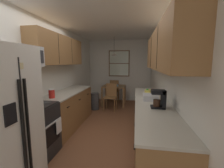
# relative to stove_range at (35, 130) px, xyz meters

# --- Properties ---
(ground_plane) EXTENTS (12.00, 12.00, 0.00)m
(ground_plane) POSITION_rel_stove_range_xyz_m (0.99, 1.58, -0.47)
(ground_plane) COLOR brown
(wall_left) EXTENTS (0.10, 9.00, 2.55)m
(wall_left) POSITION_rel_stove_range_xyz_m (-0.36, 1.58, 0.80)
(wall_left) COLOR silver
(wall_left) RESTS_ON ground
(wall_right) EXTENTS (0.10, 9.00, 2.55)m
(wall_right) POSITION_rel_stove_range_xyz_m (2.34, 1.58, 0.80)
(wall_right) COLOR silver
(wall_right) RESTS_ON ground
(wall_back) EXTENTS (4.40, 0.10, 2.55)m
(wall_back) POSITION_rel_stove_range_xyz_m (0.99, 4.23, 0.80)
(wall_back) COLOR silver
(wall_back) RESTS_ON ground
(ceiling_slab) EXTENTS (4.40, 9.00, 0.08)m
(ceiling_slab) POSITION_rel_stove_range_xyz_m (0.99, 1.58, 2.12)
(ceiling_slab) COLOR white
(stove_range) EXTENTS (0.66, 0.62, 1.10)m
(stove_range) POSITION_rel_stove_range_xyz_m (0.00, 0.00, 0.00)
(stove_range) COLOR black
(stove_range) RESTS_ON ground
(microwave_over_range) EXTENTS (0.39, 0.58, 0.34)m
(microwave_over_range) POSITION_rel_stove_range_xyz_m (-0.11, 0.00, 1.24)
(microwave_over_range) COLOR silver
(counter_left) EXTENTS (0.64, 1.99, 0.90)m
(counter_left) POSITION_rel_stove_range_xyz_m (-0.01, 1.31, -0.02)
(counter_left) COLOR olive
(counter_left) RESTS_ON ground
(upper_cabinets_left) EXTENTS (0.33, 2.07, 0.68)m
(upper_cabinets_left) POSITION_rel_stove_range_xyz_m (-0.15, 1.26, 1.43)
(upper_cabinets_left) COLOR olive
(counter_right) EXTENTS (0.64, 3.04, 0.90)m
(counter_right) POSITION_rel_stove_range_xyz_m (1.99, 0.58, -0.02)
(counter_right) COLOR olive
(counter_right) RESTS_ON ground
(upper_cabinets_right) EXTENTS (0.33, 2.72, 0.66)m
(upper_cabinets_right) POSITION_rel_stove_range_xyz_m (2.13, 0.53, 1.36)
(upper_cabinets_right) COLOR olive
(dining_table) EXTENTS (0.84, 0.78, 0.74)m
(dining_table) POSITION_rel_stove_range_xyz_m (0.88, 3.37, 0.14)
(dining_table) COLOR brown
(dining_table) RESTS_ON ground
(dining_chair_near) EXTENTS (0.43, 0.43, 0.90)m
(dining_chair_near) POSITION_rel_stove_range_xyz_m (0.85, 2.78, 0.03)
(dining_chair_near) COLOR olive
(dining_chair_near) RESTS_ON ground
(dining_chair_far) EXTENTS (0.43, 0.43, 0.90)m
(dining_chair_far) POSITION_rel_stove_range_xyz_m (0.82, 3.97, 0.03)
(dining_chair_far) COLOR olive
(dining_chair_far) RESTS_ON ground
(pendant_light) EXTENTS (0.26, 0.26, 0.68)m
(pendant_light) POSITION_rel_stove_range_xyz_m (0.88, 3.37, 1.45)
(pendant_light) COLOR black
(back_window) EXTENTS (0.88, 0.05, 1.09)m
(back_window) POSITION_rel_stove_range_xyz_m (0.98, 4.16, 1.11)
(back_window) COLOR brown
(trash_bin) EXTENTS (0.28, 0.28, 0.58)m
(trash_bin) POSITION_rel_stove_range_xyz_m (0.29, 2.72, -0.18)
(trash_bin) COLOR #3F3F42
(trash_bin) RESTS_ON ground
(storage_canister) EXTENTS (0.12, 0.12, 0.19)m
(storage_canister) POSITION_rel_stove_range_xyz_m (-0.01, 0.58, 0.52)
(storage_canister) COLOR red
(storage_canister) RESTS_ON counter_left
(dish_towel) EXTENTS (0.02, 0.16, 0.24)m
(dish_towel) POSITION_rel_stove_range_xyz_m (0.35, 0.16, 0.03)
(dish_towel) COLOR white
(coffee_maker) EXTENTS (0.22, 0.18, 0.29)m
(coffee_maker) POSITION_rel_stove_range_xyz_m (2.07, 0.22, 0.58)
(coffee_maker) COLOR black
(coffee_maker) RESTS_ON counter_right
(mug_by_coffeemaker) EXTENTS (0.11, 0.07, 0.11)m
(mug_by_coffeemaker) POSITION_rel_stove_range_xyz_m (2.04, 1.07, 0.48)
(mug_by_coffeemaker) COLOR white
(mug_by_coffeemaker) RESTS_ON counter_right
(fruit_bowl) EXTENTS (0.25, 0.25, 0.09)m
(fruit_bowl) POSITION_rel_stove_range_xyz_m (2.02, 1.48, 0.46)
(fruit_bowl) COLOR #E5D14C
(fruit_bowl) RESTS_ON counter_right
(dish_rack) EXTENTS (0.28, 0.34, 0.10)m
(dish_rack) POSITION_rel_stove_range_xyz_m (1.97, 0.76, 0.48)
(dish_rack) COLOR silver
(dish_rack) RESTS_ON counter_right
(table_serving_bowl) EXTENTS (0.17, 0.17, 0.06)m
(table_serving_bowl) POSITION_rel_stove_range_xyz_m (0.96, 3.33, 0.30)
(table_serving_bowl) COLOR #4C7299
(table_serving_bowl) RESTS_ON dining_table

